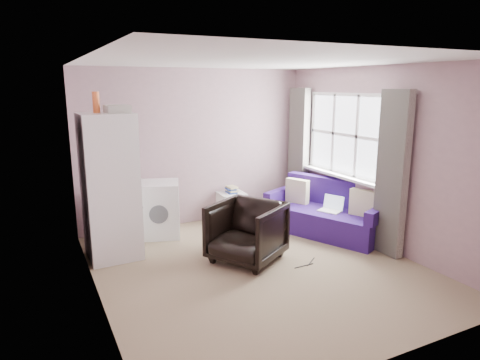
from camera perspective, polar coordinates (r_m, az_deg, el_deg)
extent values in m
cube|color=#968062|center=(5.49, 2.38, -11.65)|extent=(3.80, 4.20, 0.02)
cube|color=silver|center=(5.01, 2.65, 15.65)|extent=(3.80, 4.20, 0.02)
cube|color=#AD8891|center=(6.99, -5.92, 4.37)|extent=(3.80, 0.02, 2.50)
cube|color=#AD8891|center=(3.47, 19.73, -4.78)|extent=(3.80, 0.02, 2.50)
cube|color=#AD8891|center=(4.51, -19.22, -0.81)|extent=(0.02, 4.20, 2.50)
cube|color=#AD8891|center=(6.24, 18.06, 2.83)|extent=(0.02, 4.20, 2.50)
cube|color=white|center=(6.70, 13.88, 5.88)|extent=(0.01, 1.60, 1.20)
imported|color=black|center=(5.53, 0.88, -6.56)|extent=(1.09, 1.11, 0.85)
cube|color=white|center=(5.77, -16.95, -0.91)|extent=(0.67, 0.67, 1.90)
cube|color=#575A60|center=(5.90, -13.65, -2.87)|extent=(0.03, 0.61, 0.02)
cube|color=#575A60|center=(6.01, -14.46, 2.67)|extent=(0.02, 0.03, 0.54)
cube|color=white|center=(5.74, -13.86, 3.02)|extent=(0.02, 0.46, 0.65)
cylinder|color=orange|center=(5.66, -18.64, 9.80)|extent=(0.09, 0.09, 0.26)
cube|color=beige|center=(5.55, -16.06, 9.08)|extent=(0.29, 0.33, 0.10)
cube|color=white|center=(6.56, -10.67, -3.81)|extent=(0.74, 0.74, 0.83)
cube|color=#575A60|center=(6.45, -10.81, -0.59)|extent=(0.68, 0.67, 0.05)
cylinder|color=#575A60|center=(6.28, -10.79, -4.53)|extent=(0.26, 0.11, 0.27)
cube|color=white|center=(7.17, -1.17, -1.88)|extent=(0.45, 0.45, 0.04)
cube|color=white|center=(7.28, -1.15, -4.89)|extent=(0.45, 0.45, 0.04)
cube|color=white|center=(7.16, -2.61, -3.69)|extent=(0.06, 0.43, 0.48)
cube|color=white|center=(7.30, 0.26, -3.35)|extent=(0.06, 0.43, 0.48)
cube|color=navy|center=(7.16, -1.17, -1.62)|extent=(0.15, 0.22, 0.03)
cube|color=#C3B782|center=(7.16, -1.08, -1.39)|extent=(0.15, 0.21, 0.03)
cube|color=navy|center=(7.15, -1.25, -1.18)|extent=(0.17, 0.23, 0.03)
cube|color=#C3B782|center=(7.14, -1.10, -0.96)|extent=(0.15, 0.22, 0.03)
cube|color=#3A1B7E|center=(6.72, 11.37, -5.42)|extent=(1.45, 1.91, 0.38)
cube|color=#3A1B7E|center=(6.89, 12.78, -1.57)|extent=(0.86, 1.64, 0.42)
cube|color=#3A1B7E|center=(6.31, 18.17, -4.26)|extent=(0.80, 0.45, 0.19)
cube|color=#3A1B7E|center=(7.05, 5.50, -1.94)|extent=(0.80, 0.45, 0.19)
cube|color=#FFFBC0|center=(6.43, 16.08, -2.94)|extent=(0.26, 0.40, 0.38)
cube|color=#FFFBC0|center=(6.92, 7.65, -1.46)|extent=(0.26, 0.40, 0.38)
cube|color=white|center=(6.56, 11.87, -4.05)|extent=(0.33, 0.38, 0.02)
cube|color=silver|center=(6.63, 12.39, -2.91)|extent=(0.18, 0.31, 0.21)
cube|color=white|center=(6.76, 13.16, 0.55)|extent=(0.14, 1.70, 0.04)
cube|color=white|center=(6.79, 13.50, 0.83)|extent=(0.02, 1.68, 0.05)
cube|color=white|center=(6.69, 13.76, 5.87)|extent=(0.02, 1.68, 0.05)
cube|color=white|center=(6.65, 14.03, 11.01)|extent=(0.02, 1.68, 0.05)
cube|color=white|center=(6.11, 18.60, 4.96)|extent=(0.02, 0.05, 1.20)
cube|color=white|center=(6.49, 15.28, 5.59)|extent=(0.02, 0.05, 1.20)
cube|color=white|center=(6.90, 12.33, 6.13)|extent=(0.02, 0.05, 1.20)
cube|color=white|center=(7.32, 9.71, 6.59)|extent=(0.02, 0.05, 1.20)
cube|color=beige|center=(5.91, 19.62, 0.73)|extent=(0.12, 0.46, 2.18)
cube|color=beige|center=(7.54, 7.79, 3.77)|extent=(0.12, 0.46, 2.18)
cylinder|color=black|center=(5.70, 9.46, -10.69)|extent=(0.23, 0.18, 0.01)
cylinder|color=black|center=(5.56, 8.52, -11.25)|extent=(0.29, 0.02, 0.01)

